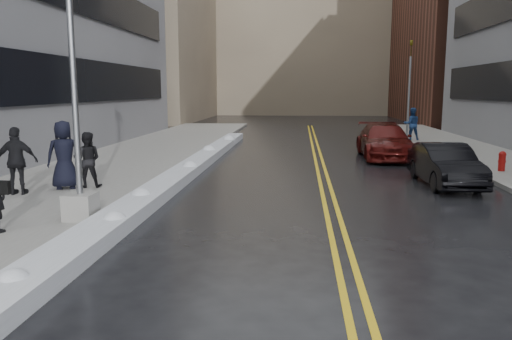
% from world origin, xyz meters
% --- Properties ---
extents(ground, '(160.00, 160.00, 0.00)m').
position_xyz_m(ground, '(0.00, 0.00, 0.00)').
color(ground, black).
rests_on(ground, ground).
extents(sidewalk_west, '(5.50, 50.00, 0.15)m').
position_xyz_m(sidewalk_west, '(-5.75, 10.00, 0.07)').
color(sidewalk_west, gray).
rests_on(sidewalk_west, ground).
extents(lane_line_left, '(0.12, 50.00, 0.01)m').
position_xyz_m(lane_line_left, '(2.35, 10.00, 0.00)').
color(lane_line_left, gold).
rests_on(lane_line_left, ground).
extents(lane_line_right, '(0.12, 50.00, 0.01)m').
position_xyz_m(lane_line_right, '(2.65, 10.00, 0.00)').
color(lane_line_right, gold).
rests_on(lane_line_right, ground).
extents(snow_ridge, '(0.90, 30.00, 0.34)m').
position_xyz_m(snow_ridge, '(-2.45, 8.00, 0.17)').
color(snow_ridge, silver).
rests_on(snow_ridge, ground).
extents(building_west_far, '(14.00, 22.00, 18.00)m').
position_xyz_m(building_west_far, '(-15.50, 44.00, 9.00)').
color(building_west_far, gray).
rests_on(building_west_far, ground).
extents(building_far, '(36.00, 16.00, 22.00)m').
position_xyz_m(building_far, '(2.00, 60.00, 11.00)').
color(building_far, gray).
rests_on(building_far, ground).
extents(lamppost, '(0.65, 0.65, 7.62)m').
position_xyz_m(lamppost, '(-3.30, 2.00, 2.53)').
color(lamppost, gray).
rests_on(lamppost, sidewalk_west).
extents(fire_hydrant, '(0.26, 0.26, 0.73)m').
position_xyz_m(fire_hydrant, '(9.00, 10.00, 0.55)').
color(fire_hydrant, maroon).
rests_on(fire_hydrant, sidewalk_east).
extents(traffic_signal, '(0.16, 0.20, 6.00)m').
position_xyz_m(traffic_signal, '(8.50, 24.00, 3.40)').
color(traffic_signal, gray).
rests_on(traffic_signal, sidewalk_east).
extents(pedestrian_b, '(0.93, 0.79, 1.68)m').
position_xyz_m(pedestrian_b, '(-4.74, 5.71, 0.99)').
color(pedestrian_b, black).
rests_on(pedestrian_b, sidewalk_west).
extents(pedestrian_c, '(1.17, 1.00, 2.04)m').
position_xyz_m(pedestrian_c, '(-5.31, 5.42, 1.17)').
color(pedestrian_c, black).
rests_on(pedestrian_c, sidewalk_west).
extents(pedestrian_d, '(1.18, 0.65, 1.91)m').
position_xyz_m(pedestrian_d, '(-6.24, 4.51, 1.11)').
color(pedestrian_d, black).
rests_on(pedestrian_d, sidewalk_west).
extents(pedestrian_east, '(0.92, 0.72, 1.89)m').
position_xyz_m(pedestrian_east, '(8.20, 21.39, 1.10)').
color(pedestrian_east, navy).
rests_on(pedestrian_east, sidewalk_east).
extents(car_black, '(1.60, 4.18, 1.36)m').
position_xyz_m(car_black, '(6.35, 7.71, 0.68)').
color(car_black, black).
rests_on(car_black, ground).
extents(car_maroon, '(2.17, 5.32, 1.54)m').
position_xyz_m(car_maroon, '(5.50, 14.35, 0.77)').
color(car_maroon, '#400C0A').
rests_on(car_maroon, ground).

